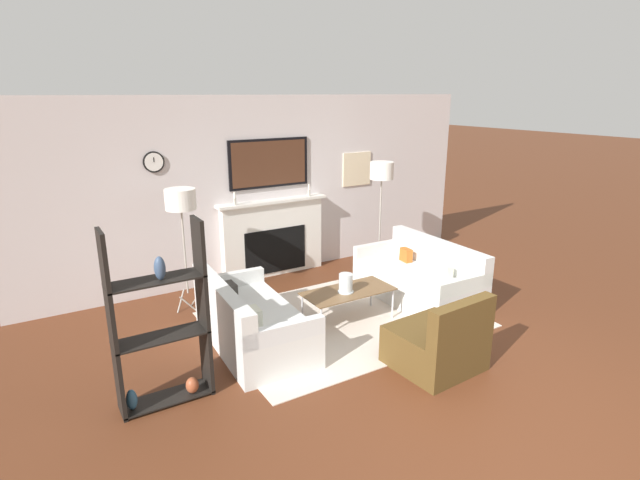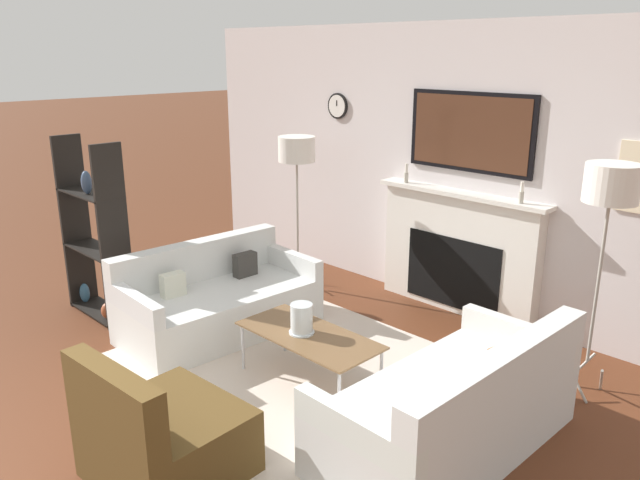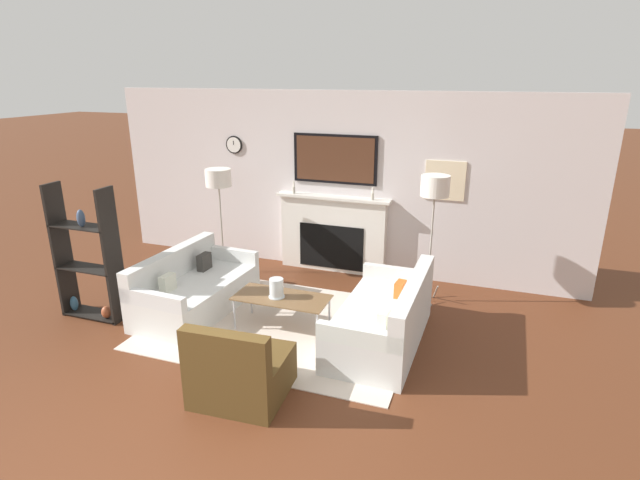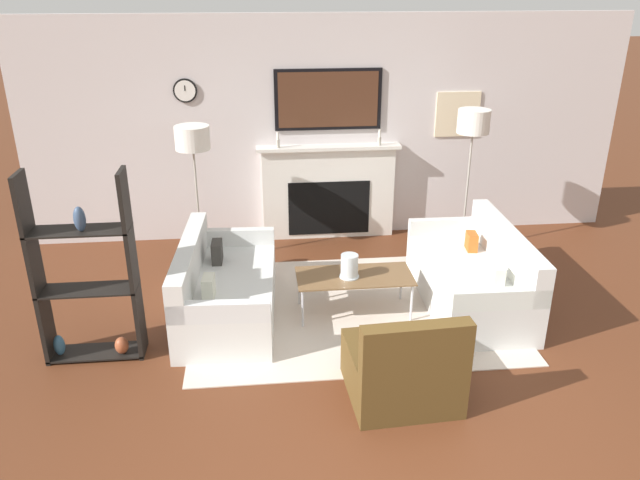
% 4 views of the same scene
% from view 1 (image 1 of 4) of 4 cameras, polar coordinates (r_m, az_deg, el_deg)
% --- Properties ---
extents(ground_plane, '(60.00, 60.00, 0.00)m').
position_cam_1_polar(ground_plane, '(4.78, 20.43, -19.48)').
color(ground_plane, '#572C18').
extents(fireplace_wall, '(7.32, 0.28, 2.70)m').
position_cam_1_polar(fireplace_wall, '(7.62, -5.79, 5.00)').
color(fireplace_wall, silver).
rests_on(fireplace_wall, ground_plane).
extents(area_rug, '(3.10, 2.33, 0.01)m').
position_cam_1_polar(area_rug, '(6.32, 2.64, -9.03)').
color(area_rug, beige).
rests_on(area_rug, ground_plane).
extents(couch_left, '(0.96, 1.75, 0.77)m').
position_cam_1_polar(couch_left, '(5.67, -7.99, -9.35)').
color(couch_left, silver).
rests_on(couch_left, ground_plane).
extents(couch_right, '(0.91, 1.80, 0.80)m').
position_cam_1_polar(couch_right, '(6.94, 11.29, -4.51)').
color(couch_right, silver).
rests_on(couch_right, ground_plane).
extents(armchair, '(0.86, 0.83, 0.82)m').
position_cam_1_polar(armchair, '(5.33, 13.36, -11.47)').
color(armchair, '#533B1B').
rests_on(armchair, ground_plane).
extents(coffee_table, '(1.12, 0.52, 0.41)m').
position_cam_1_polar(coffee_table, '(6.12, 3.25, -6.02)').
color(coffee_table, brown).
rests_on(coffee_table, ground_plane).
extents(hurricane_candle, '(0.19, 0.19, 0.23)m').
position_cam_1_polar(hurricane_candle, '(6.03, 2.96, -5.06)').
color(hurricane_candle, silver).
rests_on(hurricane_candle, coffee_table).
extents(floor_lamp_left, '(0.38, 0.38, 1.61)m').
position_cam_1_polar(floor_lamp_left, '(6.35, -15.65, 4.29)').
color(floor_lamp_left, '#9E998E').
rests_on(floor_lamp_left, ground_plane).
extents(floor_lamp_right, '(0.36, 0.36, 1.72)m').
position_cam_1_polar(floor_lamp_right, '(7.75, 7.06, 7.67)').
color(floor_lamp_right, '#9E998E').
rests_on(floor_lamp_right, ground_plane).
extents(shelf_unit, '(0.83, 0.28, 1.69)m').
position_cam_1_polar(shelf_unit, '(4.67, -17.76, -9.34)').
color(shelf_unit, black).
rests_on(shelf_unit, ground_plane).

